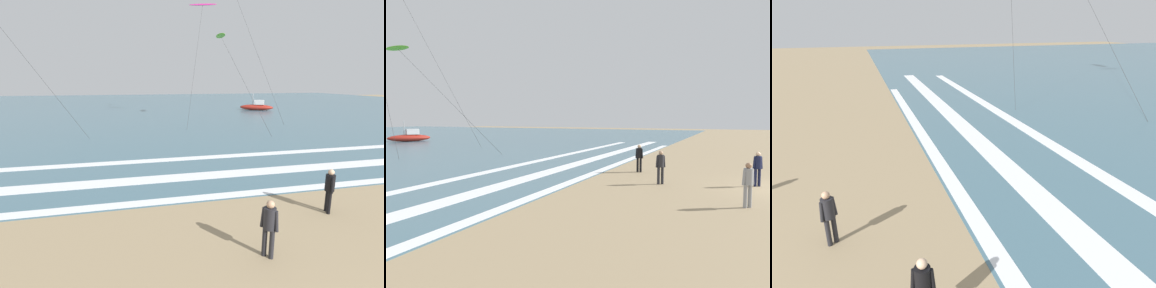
% 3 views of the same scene
% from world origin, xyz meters
% --- Properties ---
extents(ocean_surface, '(140.00, 90.00, 0.01)m').
position_xyz_m(ocean_surface, '(0.00, 54.13, 0.01)').
color(ocean_surface, '#476B7A').
rests_on(ocean_surface, ground).
extents(wave_foam_shoreline, '(44.78, 0.57, 0.01)m').
position_xyz_m(wave_foam_shoreline, '(-0.17, 9.53, 0.01)').
color(wave_foam_shoreline, white).
rests_on(wave_foam_shoreline, ocean_surface).
extents(wave_foam_mid_break, '(58.14, 1.07, 0.01)m').
position_xyz_m(wave_foam_mid_break, '(-1.33, 12.09, 0.01)').
color(wave_foam_mid_break, white).
rests_on(wave_foam_mid_break, ocean_surface).
extents(wave_foam_outer_break, '(54.58, 0.75, 0.01)m').
position_xyz_m(wave_foam_outer_break, '(-1.89, 15.33, 0.01)').
color(wave_foam_outer_break, white).
rests_on(wave_foam_outer_break, ocean_surface).
extents(surfer_left_near, '(0.32, 0.51, 1.60)m').
position_xyz_m(surfer_left_near, '(2.39, 7.31, 0.96)').
color(surfer_left_near, black).
rests_on(surfer_left_near, ground).
extents(surfer_mid_group, '(0.38, 0.46, 1.60)m').
position_xyz_m(surfer_mid_group, '(-0.92, 5.43, 0.96)').
color(surfer_mid_group, '#232328').
rests_on(surfer_mid_group, ground).
extents(kite_lime_mid_center, '(1.65, 12.35, 9.76)m').
position_xyz_m(kite_lime_mid_center, '(6.30, 31.19, 9.47)').
color(kite_lime_mid_center, '#70C628').
rests_on(kite_lime_mid_center, ground).
extents(kite_magenta_far_left, '(5.21, 8.60, 13.32)m').
position_xyz_m(kite_magenta_far_left, '(4.65, 32.95, 13.01)').
color(kite_magenta_far_left, '#CC2384').
rests_on(kite_magenta_far_left, ground).
extents(offshore_boat, '(5.35, 4.07, 2.70)m').
position_xyz_m(offshore_boat, '(15.93, 41.06, 0.55)').
color(offshore_boat, maroon).
rests_on(offshore_boat, ground).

